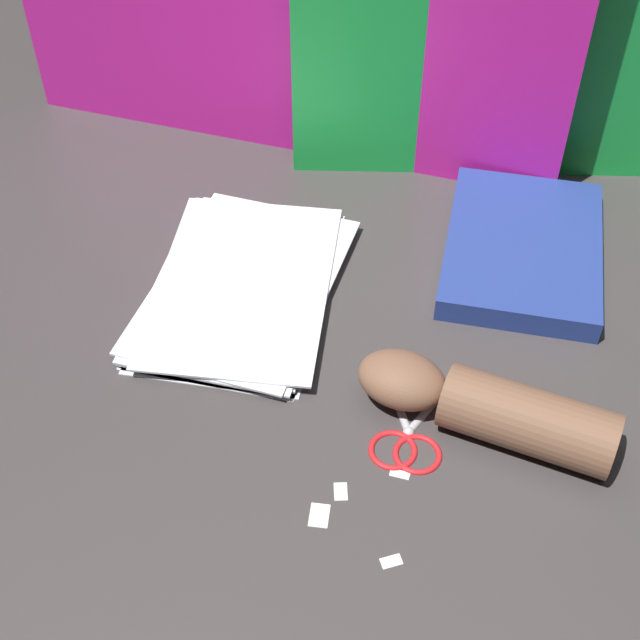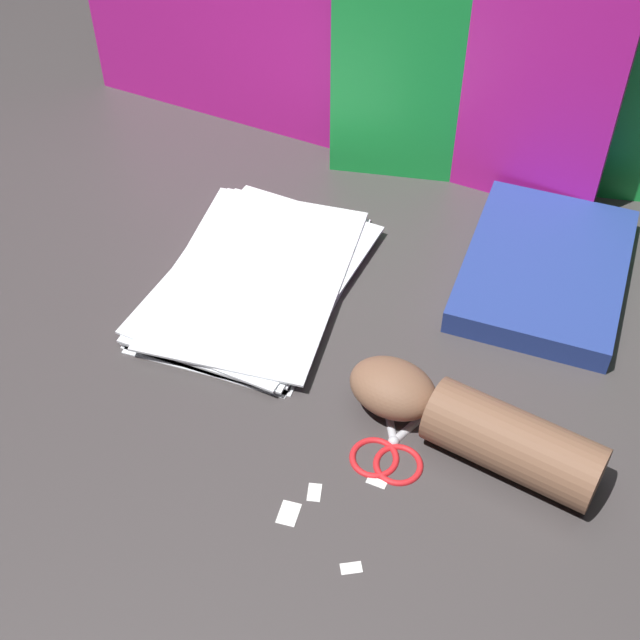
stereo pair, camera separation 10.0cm
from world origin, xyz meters
name	(u,v)px [view 1 (the left image)]	position (x,y,z in m)	size (l,w,h in m)	color
ground_plane	(330,362)	(0.00, 0.00, 0.00)	(6.00, 6.00, 0.00)	#3D3838
paper_stack	(242,287)	(-0.13, 0.09, 0.01)	(0.24, 0.34, 0.02)	white
book_closed	(523,248)	(0.21, 0.23, 0.02)	(0.20, 0.28, 0.03)	navy
scissors	(408,434)	(0.10, -0.09, 0.00)	(0.10, 0.16, 0.01)	silver
hand_forearm	(489,408)	(0.18, -0.06, 0.04)	(0.29, 0.13, 0.07)	brown
paper_scrap_near	(391,561)	(0.11, -0.24, 0.00)	(0.02, 0.02, 0.00)	white
paper_scrap_mid	(319,515)	(0.03, -0.20, 0.00)	(0.02, 0.03, 0.00)	white
paper_scrap_far	(341,491)	(0.05, -0.17, 0.00)	(0.02, 0.02, 0.00)	white
paper_scrap_side	(400,474)	(0.10, -0.14, 0.00)	(0.02, 0.01, 0.00)	white
pen	(177,305)	(-0.20, 0.05, 0.00)	(0.06, 0.12, 0.01)	red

